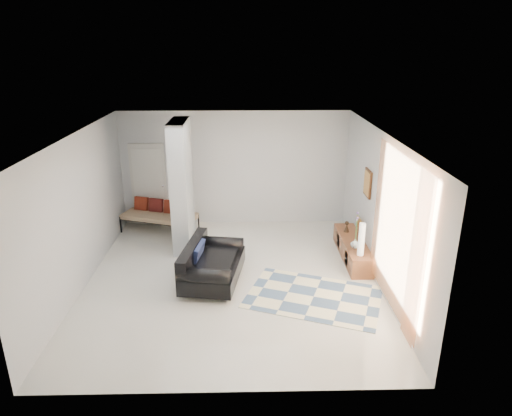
{
  "coord_description": "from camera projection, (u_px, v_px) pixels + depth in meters",
  "views": [
    {
      "loc": [
        0.28,
        -7.78,
        4.31
      ],
      "look_at": [
        0.47,
        0.6,
        1.25
      ],
      "focal_mm": 32.0,
      "sensor_mm": 36.0,
      "label": 1
    }
  ],
  "objects": [
    {
      "name": "curtain",
      "position": [
        396.0,
        233.0,
        7.26
      ],
      "size": [
        0.0,
        2.55,
        2.55
      ],
      "primitive_type": "plane",
      "rotation": [
        1.57,
        0.0,
        1.57
      ],
      "color": "#F88541",
      "rests_on": "wall_right"
    },
    {
      "name": "hallway_door",
      "position": [
        149.0,
        185.0,
        11.16
      ],
      "size": [
        0.85,
        0.06,
        2.04
      ],
      "primitive_type": "cube",
      "color": "beige",
      "rests_on": "floor"
    },
    {
      "name": "area_rug",
      "position": [
        314.0,
        297.0,
        8.18
      ],
      "size": [
        2.7,
        2.25,
        0.01
      ],
      "primitive_type": "cube",
      "rotation": [
        0.0,
        0.0,
        -0.36
      ],
      "color": "#F0E8B8",
      "rests_on": "floor"
    },
    {
      "name": "vase",
      "position": [
        355.0,
        243.0,
        9.17
      ],
      "size": [
        0.2,
        0.2,
        0.19
      ],
      "primitive_type": "imported",
      "rotation": [
        0.0,
        0.0,
        0.11
      ],
      "color": "white",
      "rests_on": "media_console"
    },
    {
      "name": "floor",
      "position": [
        232.0,
        280.0,
        8.78
      ],
      "size": [
        6.0,
        6.0,
        0.0
      ],
      "primitive_type": "plane",
      "color": "beige",
      "rests_on": "ground"
    },
    {
      "name": "bronze_figurine",
      "position": [
        347.0,
        227.0,
        9.93
      ],
      "size": [
        0.13,
        0.13,
        0.24
      ],
      "primitive_type": null,
      "rotation": [
        0.0,
        0.0,
        0.07
      ],
      "color": "black",
      "rests_on": "media_console"
    },
    {
      "name": "cylinder_lamp",
      "position": [
        361.0,
        239.0,
        8.78
      ],
      "size": [
        0.12,
        0.12,
        0.66
      ],
      "primitive_type": "cylinder",
      "color": "silver",
      "rests_on": "media_console"
    },
    {
      "name": "media_console",
      "position": [
        353.0,
        249.0,
        9.61
      ],
      "size": [
        0.45,
        1.93,
        0.8
      ],
      "color": "brown",
      "rests_on": "floor"
    },
    {
      "name": "wall_front",
      "position": [
        224.0,
        299.0,
        5.48
      ],
      "size": [
        6.0,
        0.0,
        6.0
      ],
      "primitive_type": "plane",
      "rotation": [
        -1.57,
        0.0,
        0.0
      ],
      "color": "silver",
      "rests_on": "ground"
    },
    {
      "name": "loveseat",
      "position": [
        210.0,
        264.0,
        8.61
      ],
      "size": [
        1.21,
        1.79,
        0.76
      ],
      "rotation": [
        0.0,
        0.0,
        -0.15
      ],
      "color": "silver",
      "rests_on": "floor"
    },
    {
      "name": "daybed",
      "position": [
        159.0,
        214.0,
        10.93
      ],
      "size": [
        1.89,
        1.25,
        0.77
      ],
      "rotation": [
        0.0,
        0.0,
        -0.33
      ],
      "color": "black",
      "rests_on": "floor"
    },
    {
      "name": "wall_art",
      "position": [
        368.0,
        183.0,
        9.12
      ],
      "size": [
        0.04,
        0.45,
        0.55
      ],
      "primitive_type": "cube",
      "color": "#3F2311",
      "rests_on": "wall_right"
    },
    {
      "name": "partition_column",
      "position": [
        182.0,
        186.0,
        9.78
      ],
      "size": [
        0.35,
        1.2,
        2.8
      ],
      "primitive_type": "cube",
      "color": "#A7ACAE",
      "rests_on": "floor"
    },
    {
      "name": "wall_right",
      "position": [
        381.0,
        210.0,
        8.36
      ],
      "size": [
        0.0,
        6.0,
        6.0
      ],
      "primitive_type": "plane",
      "rotation": [
        1.57,
        0.0,
        -1.57
      ],
      "color": "silver",
      "rests_on": "ground"
    },
    {
      "name": "ceiling",
      "position": [
        229.0,
        135.0,
        7.82
      ],
      "size": [
        6.0,
        6.0,
        0.0
      ],
      "primitive_type": "plane",
      "rotation": [
        3.14,
        0.0,
        0.0
      ],
      "color": "white",
      "rests_on": "wall_back"
    },
    {
      "name": "wall_left",
      "position": [
        79.0,
        213.0,
        8.24
      ],
      "size": [
        0.0,
        6.0,
        6.0
      ],
      "primitive_type": "plane",
      "rotation": [
        1.57,
        0.0,
        1.57
      ],
      "color": "silver",
      "rests_on": "ground"
    },
    {
      "name": "wall_back",
      "position": [
        234.0,
        169.0,
        11.12
      ],
      "size": [
        6.0,
        0.0,
        6.0
      ],
      "primitive_type": "plane",
      "rotation": [
        1.57,
        0.0,
        0.0
      ],
      "color": "silver",
      "rests_on": "ground"
    }
  ]
}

